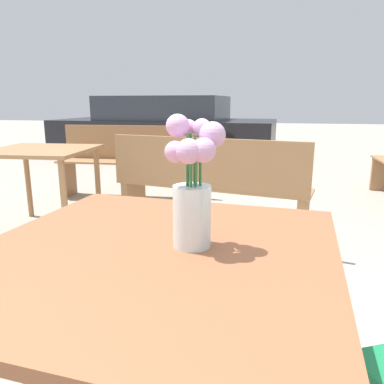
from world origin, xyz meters
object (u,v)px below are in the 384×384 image
flower_vase (193,192)px  parked_car (165,128)px  table_back (41,161)px  bench_middle (128,159)px  bench_near (208,184)px  table_front (155,278)px

flower_vase → parked_car: bearing=106.3°
parked_car → table_back: bearing=-87.5°
bench_middle → parked_car: (-0.50, 3.41, 0.13)m
parked_car → bench_near: bearing=-70.2°
bench_near → table_front: bearing=-84.8°
table_front → table_back: size_ratio=1.18×
table_front → flower_vase: flower_vase is taller
bench_near → table_back: 1.46m
bench_middle → parked_car: 3.45m
table_front → flower_vase: (0.10, 0.03, 0.24)m
table_front → flower_vase: 0.26m
table_back → table_front: bearing=-50.3°
bench_near → bench_middle: same height
table_back → parked_car: 4.69m
table_front → flower_vase: size_ratio=3.01×
parked_car → bench_middle: bearing=-81.7°
table_back → parked_car: parked_car is taller
bench_near → parked_car: size_ratio=0.37×
bench_middle → parked_car: size_ratio=0.36×
bench_middle → table_back: 1.32m
table_front → parked_car: bearing=105.5°
flower_vase → bench_middle: (-1.44, 3.22, -0.43)m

